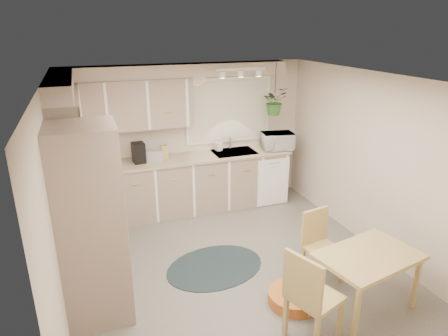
{
  "coord_description": "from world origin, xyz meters",
  "views": [
    {
      "loc": [
        -1.62,
        -4.19,
        2.96
      ],
      "look_at": [
        0.07,
        0.55,
        1.15
      ],
      "focal_mm": 32.0,
      "sensor_mm": 36.0,
      "label": 1
    }
  ],
  "objects_px": {
    "braided_rug": "(215,267)",
    "pet_bed": "(293,298)",
    "chair_back": "(324,248)",
    "chair_left": "(315,294)",
    "microwave": "(277,139)",
    "dining_table": "(365,281)"
  },
  "relations": [
    {
      "from": "pet_bed",
      "to": "microwave",
      "type": "distance_m",
      "value": 3.04
    },
    {
      "from": "braided_rug",
      "to": "pet_bed",
      "type": "bearing_deg",
      "value": -57.63
    },
    {
      "from": "chair_back",
      "to": "pet_bed",
      "type": "bearing_deg",
      "value": 16.25
    },
    {
      "from": "dining_table",
      "to": "chair_left",
      "type": "relative_size",
      "value": 1.07
    },
    {
      "from": "chair_left",
      "to": "chair_back",
      "type": "xyz_separation_m",
      "value": [
        0.62,
        0.79,
        -0.06
      ]
    },
    {
      "from": "chair_back",
      "to": "braided_rug",
      "type": "relative_size",
      "value": 0.67
    },
    {
      "from": "dining_table",
      "to": "chair_back",
      "type": "relative_size",
      "value": 1.21
    },
    {
      "from": "braided_rug",
      "to": "pet_bed",
      "type": "xyz_separation_m",
      "value": [
        0.61,
        -0.96,
        0.06
      ]
    },
    {
      "from": "dining_table",
      "to": "braided_rug",
      "type": "height_order",
      "value": "dining_table"
    },
    {
      "from": "chair_left",
      "to": "pet_bed",
      "type": "bearing_deg",
      "value": 151.33
    },
    {
      "from": "pet_bed",
      "to": "microwave",
      "type": "xyz_separation_m",
      "value": [
        1.08,
        2.64,
        1.05
      ]
    },
    {
      "from": "dining_table",
      "to": "chair_left",
      "type": "bearing_deg",
      "value": -165.9
    },
    {
      "from": "chair_back",
      "to": "microwave",
      "type": "xyz_separation_m",
      "value": [
        0.53,
        2.35,
        0.68
      ]
    },
    {
      "from": "chair_back",
      "to": "pet_bed",
      "type": "relative_size",
      "value": 1.52
    },
    {
      "from": "braided_rug",
      "to": "chair_left",
      "type": "bearing_deg",
      "value": -69.86
    },
    {
      "from": "chair_left",
      "to": "chair_back",
      "type": "distance_m",
      "value": 1.01
    },
    {
      "from": "braided_rug",
      "to": "microwave",
      "type": "distance_m",
      "value": 2.63
    },
    {
      "from": "braided_rug",
      "to": "dining_table",
      "type": "bearing_deg",
      "value": -44.37
    },
    {
      "from": "dining_table",
      "to": "chair_left",
      "type": "distance_m",
      "value": 0.81
    },
    {
      "from": "braided_rug",
      "to": "pet_bed",
      "type": "distance_m",
      "value": 1.14
    },
    {
      "from": "pet_bed",
      "to": "microwave",
      "type": "relative_size",
      "value": 1.09
    },
    {
      "from": "pet_bed",
      "to": "chair_left",
      "type": "bearing_deg",
      "value": -98.12
    }
  ]
}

